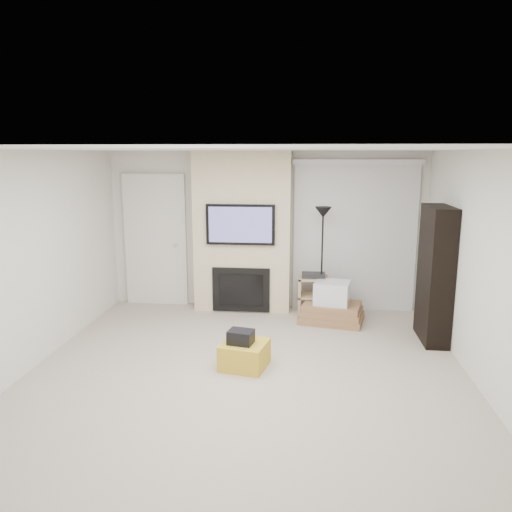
# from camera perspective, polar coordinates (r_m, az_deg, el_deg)

# --- Properties ---
(floor) EXTENTS (5.00, 5.50, 0.00)m
(floor) POSITION_cam_1_polar(r_m,az_deg,el_deg) (5.71, -1.24, -13.86)
(floor) COLOR #AFA290
(floor) RESTS_ON ground
(ceiling) EXTENTS (5.00, 5.50, 0.00)m
(ceiling) POSITION_cam_1_polar(r_m,az_deg,el_deg) (5.15, -1.37, 12.11)
(ceiling) COLOR white
(ceiling) RESTS_ON wall_back
(wall_back) EXTENTS (5.00, 0.00, 2.50)m
(wall_back) POSITION_cam_1_polar(r_m,az_deg,el_deg) (7.98, 1.11, 2.94)
(wall_back) COLOR silver
(wall_back) RESTS_ON ground
(wall_front) EXTENTS (5.00, 0.00, 2.50)m
(wall_front) POSITION_cam_1_polar(r_m,az_deg,el_deg) (2.73, -8.61, -14.79)
(wall_front) COLOR silver
(wall_front) RESTS_ON ground
(wall_left) EXTENTS (0.00, 5.50, 2.50)m
(wall_left) POSITION_cam_1_polar(r_m,az_deg,el_deg) (6.12, -25.24, -0.87)
(wall_left) COLOR silver
(wall_left) RESTS_ON ground
(wall_right) EXTENTS (0.00, 5.50, 2.50)m
(wall_right) POSITION_cam_1_polar(r_m,az_deg,el_deg) (5.57, 25.15, -1.99)
(wall_right) COLOR silver
(wall_right) RESTS_ON ground
(hvac_vent) EXTENTS (0.35, 0.18, 0.01)m
(hvac_vent) POSITION_cam_1_polar(r_m,az_deg,el_deg) (5.92, 3.55, 12.01)
(hvac_vent) COLOR silver
(hvac_vent) RESTS_ON ceiling
(ottoman) EXTENTS (0.59, 0.59, 0.30)m
(ottoman) POSITION_cam_1_polar(r_m,az_deg,el_deg) (5.94, -1.33, -11.20)
(ottoman) COLOR gold
(ottoman) RESTS_ON floor
(black_bag) EXTENTS (0.32, 0.27, 0.16)m
(black_bag) POSITION_cam_1_polar(r_m,az_deg,el_deg) (5.83, -1.75, -9.23)
(black_bag) COLOR black
(black_bag) RESTS_ON ottoman
(fireplace_wall) EXTENTS (1.50, 0.47, 2.50)m
(fireplace_wall) POSITION_cam_1_polar(r_m,az_deg,el_deg) (7.81, -1.57, 2.65)
(fireplace_wall) COLOR beige
(fireplace_wall) RESTS_ON floor
(entry_door) EXTENTS (1.02, 0.11, 2.14)m
(entry_door) POSITION_cam_1_polar(r_m,az_deg,el_deg) (8.31, -11.38, 1.70)
(entry_door) COLOR silver
(entry_door) RESTS_ON floor
(vertical_blinds) EXTENTS (1.98, 0.10, 2.37)m
(vertical_blinds) POSITION_cam_1_polar(r_m,az_deg,el_deg) (7.94, 11.22, 2.84)
(vertical_blinds) COLOR silver
(vertical_blinds) RESTS_ON floor
(floor_lamp) EXTENTS (0.25, 0.25, 1.68)m
(floor_lamp) POSITION_cam_1_polar(r_m,az_deg,el_deg) (7.50, 7.63, 2.86)
(floor_lamp) COLOR black
(floor_lamp) RESTS_ON floor
(av_stand) EXTENTS (0.45, 0.38, 0.66)m
(av_stand) POSITION_cam_1_polar(r_m,az_deg,el_deg) (7.76, 6.52, -4.23)
(av_stand) COLOR tan
(av_stand) RESTS_ON floor
(box_stack) EXTENTS (1.02, 0.85, 0.61)m
(box_stack) POSITION_cam_1_polar(r_m,az_deg,el_deg) (7.53, 8.67, -5.70)
(box_stack) COLOR #926842
(box_stack) RESTS_ON floor
(bookshelf) EXTENTS (0.30, 0.80, 1.80)m
(bookshelf) POSITION_cam_1_polar(r_m,az_deg,el_deg) (6.95, 19.79, -2.01)
(bookshelf) COLOR black
(bookshelf) RESTS_ON floor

